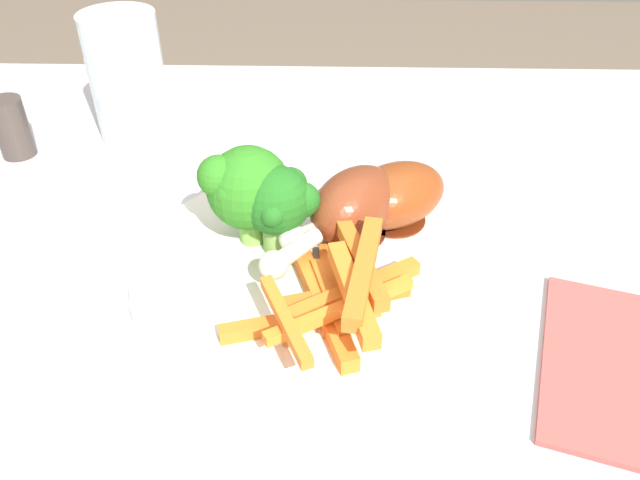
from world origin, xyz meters
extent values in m
cube|color=#B7B7BC|center=(0.00, 0.00, 0.71)|extent=(1.27, 0.65, 0.03)
cylinder|color=white|center=(0.06, 0.05, 0.73)|extent=(0.26, 0.26, 0.01)
cylinder|color=#7DBE4D|center=(0.11, 0.03, 0.75)|extent=(0.02, 0.02, 0.02)
sphere|color=#2C7A1E|center=(0.11, 0.03, 0.78)|extent=(0.06, 0.06, 0.06)
sphere|color=#2C7A1E|center=(0.12, 0.04, 0.79)|extent=(0.02, 0.02, 0.02)
sphere|color=#2C7A1E|center=(0.13, 0.03, 0.79)|extent=(0.03, 0.03, 0.03)
sphere|color=#2C7A1E|center=(0.09, 0.04, 0.78)|extent=(0.03, 0.03, 0.03)
cylinder|color=#7EB152|center=(0.09, 0.04, 0.75)|extent=(0.02, 0.02, 0.02)
sphere|color=#1F641C|center=(0.09, 0.04, 0.78)|extent=(0.05, 0.05, 0.05)
sphere|color=#1F641C|center=(0.11, 0.03, 0.78)|extent=(0.02, 0.02, 0.02)
sphere|color=#1F641C|center=(0.09, 0.02, 0.78)|extent=(0.02, 0.02, 0.02)
sphere|color=#1F641C|center=(0.08, 0.04, 0.78)|extent=(0.02, 0.02, 0.02)
sphere|color=#1F641C|center=(0.10, 0.06, 0.78)|extent=(0.02, 0.02, 0.02)
sphere|color=#1F641C|center=(0.11, 0.04, 0.78)|extent=(0.02, 0.02, 0.02)
cube|color=orange|center=(0.06, 0.10, 0.74)|extent=(0.04, 0.10, 0.01)
cube|color=orange|center=(0.08, 0.14, 0.76)|extent=(0.03, 0.07, 0.01)
cube|color=orange|center=(0.06, 0.09, 0.74)|extent=(0.02, 0.08, 0.01)
cube|color=orange|center=(0.04, 0.08, 0.77)|extent=(0.04, 0.10, 0.01)
cube|color=orange|center=(0.04, 0.10, 0.77)|extent=(0.03, 0.10, 0.01)
cube|color=orange|center=(0.06, 0.10, 0.75)|extent=(0.03, 0.07, 0.01)
cube|color=orange|center=(0.07, 0.11, 0.74)|extent=(0.10, 0.04, 0.01)
cube|color=orange|center=(0.05, 0.12, 0.76)|extent=(0.09, 0.06, 0.01)
cube|color=orange|center=(0.04, 0.10, 0.75)|extent=(0.08, 0.06, 0.01)
cube|color=orange|center=(0.04, 0.12, 0.77)|extent=(0.03, 0.08, 0.01)
cube|color=#CC651F|center=(0.05, 0.09, 0.74)|extent=(0.08, 0.04, 0.01)
cube|color=orange|center=(0.07, 0.10, 0.74)|extent=(0.03, 0.06, 0.01)
cylinder|color=#5B210C|center=(0.01, 0.00, 0.74)|extent=(0.05, 0.05, 0.00)
ellipsoid|color=brown|center=(0.01, 0.00, 0.76)|extent=(0.10, 0.09, 0.04)
cylinder|color=beige|center=(0.07, 0.04, 0.76)|extent=(0.04, 0.03, 0.01)
sphere|color=silver|center=(0.08, 0.05, 0.76)|extent=(0.02, 0.02, 0.02)
cylinder|color=#521E0F|center=(0.04, 0.02, 0.74)|extent=(0.05, 0.05, 0.00)
ellipsoid|color=brown|center=(0.04, 0.02, 0.76)|extent=(0.09, 0.09, 0.05)
cylinder|color=beige|center=(0.08, 0.07, 0.76)|extent=(0.04, 0.04, 0.01)
sphere|color=silver|center=(0.09, 0.08, 0.76)|extent=(0.02, 0.02, 0.02)
cylinder|color=silver|center=(0.25, -0.15, 0.78)|extent=(0.07, 0.07, 0.12)
cylinder|color=#423833|center=(0.35, -0.11, 0.75)|extent=(0.03, 0.03, 0.05)
camera|label=1|loc=(0.06, 0.39, 1.02)|focal=35.38mm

